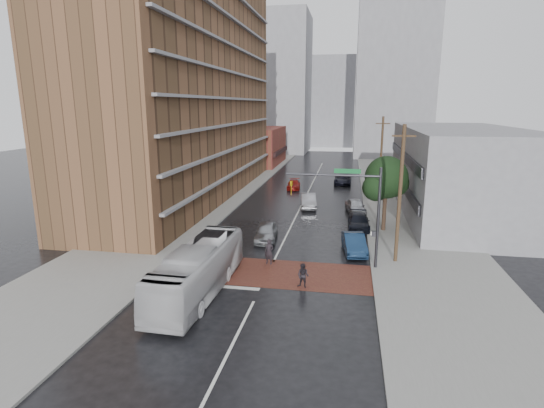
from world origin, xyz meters
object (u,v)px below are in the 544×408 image
(transit_bus, at_px, (198,270))
(car_parked_far, at_px, (356,206))
(car_travel_c, at_px, (294,185))
(car_parked_mid, at_px, (359,222))
(pedestrian_b, at_px, (303,276))
(car_parked_near, at_px, (354,244))
(car_travel_b, at_px, (308,201))
(pedestrian_a, at_px, (269,252))
(suv_travel, at_px, (343,179))
(car_travel_a, at_px, (266,232))

(transit_bus, distance_m, car_parked_far, 23.88)
(car_travel_c, distance_m, car_parked_mid, 19.84)
(transit_bus, xyz_separation_m, car_parked_far, (9.61, 21.85, -0.77))
(pedestrian_b, bearing_deg, car_parked_mid, 91.97)
(car_travel_c, distance_m, car_parked_near, 25.96)
(car_travel_b, bearing_deg, car_parked_far, -24.41)
(car_travel_c, xyz_separation_m, car_parked_far, (8.23, -12.02, 0.14))
(pedestrian_a, relative_size, pedestrian_b, 1.18)
(suv_travel, relative_size, car_parked_near, 1.15)
(pedestrian_b, relative_size, car_parked_near, 0.35)
(car_travel_a, xyz_separation_m, car_travel_b, (2.40, 12.46, 0.02))
(car_travel_b, height_order, car_parked_mid, car_travel_b)
(car_parked_near, xyz_separation_m, car_parked_mid, (0.47, 6.76, -0.06))
(pedestrian_b, xyz_separation_m, car_travel_a, (-4.14, 8.96, -0.04))
(car_travel_c, bearing_deg, car_parked_mid, -68.78)
(car_travel_a, height_order, car_travel_b, car_travel_b)
(pedestrian_b, height_order, car_parked_far, pedestrian_b)
(pedestrian_b, relative_size, car_travel_c, 0.38)
(car_travel_b, bearing_deg, transit_bus, -108.62)
(pedestrian_a, relative_size, car_travel_c, 0.44)
(car_travel_c, relative_size, suv_travel, 0.82)
(pedestrian_b, height_order, car_parked_near, pedestrian_b)
(car_parked_near, bearing_deg, transit_bus, -142.92)
(pedestrian_b, height_order, car_travel_a, pedestrian_b)
(car_travel_b, bearing_deg, suv_travel, 69.18)
(transit_bus, xyz_separation_m, pedestrian_a, (3.30, 5.59, -0.59))
(pedestrian_a, bearing_deg, car_parked_far, 81.45)
(pedestrian_a, bearing_deg, car_travel_b, 99.02)
(transit_bus, distance_m, pedestrian_b, 6.51)
(pedestrian_a, bearing_deg, pedestrian_b, -38.96)
(car_parked_near, relative_size, car_parked_mid, 0.96)
(pedestrian_b, distance_m, car_travel_a, 9.87)
(car_travel_b, xyz_separation_m, car_parked_near, (4.95, -14.22, -0.03))
(pedestrian_b, xyz_separation_m, car_parked_mid, (3.67, 13.96, -0.11))
(pedestrian_a, distance_m, pedestrian_b, 4.63)
(pedestrian_a, relative_size, car_parked_far, 0.42)
(car_travel_a, distance_m, suv_travel, 28.37)
(pedestrian_b, relative_size, car_travel_b, 0.34)
(pedestrian_a, height_order, car_parked_mid, pedestrian_a)
(car_parked_near, bearing_deg, pedestrian_b, -121.25)
(car_travel_c, xyz_separation_m, car_parked_mid, (8.46, -17.94, 0.07))
(car_parked_near, height_order, car_parked_far, car_parked_far)
(pedestrian_b, distance_m, car_travel_c, 32.26)
(car_travel_c, bearing_deg, car_parked_near, -76.09)
(pedestrian_b, bearing_deg, car_parked_far, 96.91)
(car_travel_b, height_order, car_parked_far, car_travel_b)
(car_parked_far, bearing_deg, car_travel_b, 152.94)
(car_travel_b, xyz_separation_m, car_travel_c, (-3.05, 10.48, -0.16))
(pedestrian_a, xyz_separation_m, car_travel_b, (1.13, 17.79, -0.16))
(car_parked_mid, bearing_deg, car_parked_far, 90.57)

